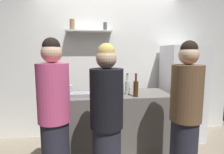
# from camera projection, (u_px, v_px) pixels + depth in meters

# --- Properties ---
(back_wall_assembly) EXTENTS (4.80, 0.32, 2.60)m
(back_wall_assembly) POSITION_uv_depth(u_px,v_px,m) (108.00, 65.00, 3.35)
(back_wall_assembly) COLOR white
(back_wall_assembly) RESTS_ON ground
(refrigerator) EXTENTS (0.65, 0.60, 1.65)m
(refrigerator) POSITION_uv_depth(u_px,v_px,m) (182.00, 93.00, 3.18)
(refrigerator) COLOR white
(refrigerator) RESTS_ON ground
(counter) EXTENTS (1.69, 0.66, 0.92)m
(counter) POSITION_uv_depth(u_px,v_px,m) (112.00, 123.00, 2.74)
(counter) COLOR #66605B
(counter) RESTS_ON ground
(baking_pan) EXTENTS (0.34, 0.24, 0.05)m
(baking_pan) POSITION_uv_depth(u_px,v_px,m) (83.00, 94.00, 2.53)
(baking_pan) COLOR gray
(baking_pan) RESTS_ON counter
(utensil_holder) EXTENTS (0.11, 0.11, 0.22)m
(utensil_holder) POSITION_uv_depth(u_px,v_px,m) (69.00, 89.00, 2.73)
(utensil_holder) COLOR #B2B2B7
(utensil_holder) RESTS_ON counter
(wine_bottle_amber_glass) EXTENTS (0.07, 0.07, 0.32)m
(wine_bottle_amber_glass) POSITION_uv_depth(u_px,v_px,m) (136.00, 88.00, 2.48)
(wine_bottle_amber_glass) COLOR #472814
(wine_bottle_amber_glass) RESTS_ON counter
(wine_bottle_dark_glass) EXTENTS (0.07, 0.07, 0.31)m
(wine_bottle_dark_glass) POSITION_uv_depth(u_px,v_px,m) (110.00, 84.00, 2.77)
(wine_bottle_dark_glass) COLOR black
(wine_bottle_dark_glass) RESTS_ON counter
(wine_bottle_green_glass) EXTENTS (0.07, 0.07, 0.28)m
(wine_bottle_green_glass) POSITION_uv_depth(u_px,v_px,m) (121.00, 90.00, 2.41)
(wine_bottle_green_glass) COLOR #19471E
(wine_bottle_green_glass) RESTS_ON counter
(wine_bottle_pale_glass) EXTENTS (0.07, 0.07, 0.31)m
(wine_bottle_pale_glass) POSITION_uv_depth(u_px,v_px,m) (127.00, 87.00, 2.62)
(wine_bottle_pale_glass) COLOR #B2BFB2
(wine_bottle_pale_glass) RESTS_ON counter
(water_bottle_plastic) EXTENTS (0.09, 0.09, 0.23)m
(water_bottle_plastic) POSITION_uv_depth(u_px,v_px,m) (58.00, 90.00, 2.41)
(water_bottle_plastic) COLOR silver
(water_bottle_plastic) RESTS_ON counter
(person_brown_jacket) EXTENTS (0.34, 0.34, 1.66)m
(person_brown_jacket) POSITION_uv_depth(u_px,v_px,m) (185.00, 117.00, 2.01)
(person_brown_jacket) COLOR #262633
(person_brown_jacket) RESTS_ON ground
(person_blonde) EXTENTS (0.34, 0.34, 1.62)m
(person_blonde) POSITION_uv_depth(u_px,v_px,m) (107.00, 123.00, 1.87)
(person_blonde) COLOR #262633
(person_blonde) RESTS_ON ground
(person_pink_top) EXTENTS (0.34, 0.34, 1.68)m
(person_pink_top) POSITION_uv_depth(u_px,v_px,m) (54.00, 117.00, 1.94)
(person_pink_top) COLOR #262633
(person_pink_top) RESTS_ON ground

